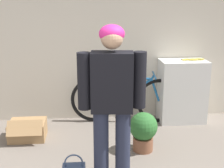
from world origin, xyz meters
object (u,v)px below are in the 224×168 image
person (112,95)px  bicycle (126,99)px  banana (192,59)px  potted_plant (143,130)px  cardboard_box (28,130)px

person → bicycle: 1.79m
banana → potted_plant: banana is taller
person → bicycle: size_ratio=0.96×
person → banana: 2.13m
banana → bicycle: bearing=178.7°
banana → potted_plant: (-0.92, -0.97, -0.71)m
person → banana: bearing=55.4°
banana → cardboard_box: (-2.46, -0.48, -0.87)m
person → banana: person is taller
bicycle → person: bearing=-95.5°
bicycle → potted_plant: 1.00m
person → potted_plant: person is taller
bicycle → cardboard_box: bicycle is taller
banana → person: bearing=-130.3°
person → potted_plant: (0.46, 0.66, -0.68)m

